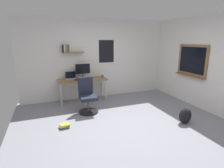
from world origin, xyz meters
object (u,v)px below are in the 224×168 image
coffee_mug (103,76)px  book_stack_on_floor (65,126)px  keyboard (81,79)px  laptop (71,77)px  backpack (185,116)px  office_chair (87,98)px  monitor_primary (83,70)px  computer_mouse (89,79)px  desk (83,81)px

coffee_mug → book_stack_on_floor: size_ratio=0.37×
keyboard → coffee_mug: (0.73, 0.05, 0.04)m
coffee_mug → laptop: bearing=170.5°
laptop → keyboard: bearing=-39.4°
coffee_mug → backpack: (1.28, -2.37, -0.59)m
office_chair → laptop: 1.13m
monitor_primary → book_stack_on_floor: monitor_primary is taller
monitor_primary → computer_mouse: 0.35m
book_stack_on_floor → computer_mouse: bearing=57.5°
desk → monitor_primary: 0.36m
monitor_primary → keyboard: 0.33m
computer_mouse → book_stack_on_floor: 1.94m
desk → monitor_primary: size_ratio=3.24×
desk → backpack: size_ratio=4.04×
laptop → book_stack_on_floor: (-0.43, -1.74, -0.74)m
keyboard → book_stack_on_floor: (-0.69, -1.53, -0.70)m
computer_mouse → desk: bearing=160.3°
office_chair → computer_mouse: (0.27, 0.82, 0.34)m
laptop → computer_mouse: laptop is taller
office_chair → monitor_primary: (0.10, 0.98, 0.60)m
office_chair → laptop: size_ratio=3.06×
keyboard → coffee_mug: coffee_mug is taller
keyboard → backpack: (2.01, -2.32, -0.56)m
office_chair → book_stack_on_floor: bearing=-134.7°
monitor_primary → keyboard: (-0.11, -0.17, -0.26)m
computer_mouse → book_stack_on_floor: computer_mouse is taller
laptop → backpack: laptop is taller
keyboard → book_stack_on_floor: size_ratio=1.47×
desk → book_stack_on_floor: (-0.77, -1.60, -0.61)m
coffee_mug → desk: bearing=177.9°
desk → computer_mouse: (0.20, -0.07, 0.09)m
desk → book_stack_on_floor: 1.88m
monitor_primary → computer_mouse: (0.17, -0.17, -0.25)m
computer_mouse → coffee_mug: (0.45, 0.05, 0.03)m
monitor_primary → coffee_mug: size_ratio=5.04×
computer_mouse → coffee_mug: bearing=6.4°
backpack → office_chair: bearing=143.1°
coffee_mug → book_stack_on_floor: (-1.42, -1.58, -0.73)m
desk → computer_mouse: computer_mouse is taller
laptop → coffee_mug: laptop is taller
office_chair → keyboard: (-0.01, 0.82, 0.34)m
backpack → book_stack_on_floor: (-2.70, 0.79, -0.14)m
office_chair → monitor_primary: size_ratio=2.05×
office_chair → backpack: office_chair is taller
coffee_mug → book_stack_on_floor: bearing=-132.0°
book_stack_on_floor → desk: bearing=64.4°
monitor_primary → backpack: monitor_primary is taller
monitor_primary → keyboard: bearing=-123.9°
office_chair → coffee_mug: 1.18m
book_stack_on_floor → keyboard: bearing=65.6°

